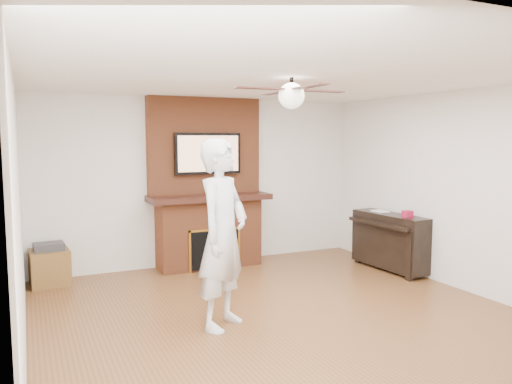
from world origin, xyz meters
name	(u,v)px	position (x,y,z in m)	size (l,w,h in m)	color
room_shell	(291,203)	(0.00, 0.00, 1.25)	(5.36, 5.86, 2.86)	#583419
fireplace	(207,200)	(0.00, 2.55, 1.00)	(1.78, 0.64, 2.50)	brown
tv	(208,154)	(0.00, 2.50, 1.68)	(1.00, 0.08, 0.60)	black
ceiling_fan	(291,95)	(0.00, 0.00, 2.33)	(1.21, 1.21, 0.31)	black
person	(223,234)	(-0.68, 0.17, 0.95)	(0.69, 0.46, 1.90)	silver
side_table	(50,265)	(-2.20, 2.48, 0.25)	(0.51, 0.51, 0.55)	brown
piano	(390,240)	(2.30, 1.19, 0.44)	(0.54, 1.28, 0.91)	black
cable_box	(219,193)	(0.15, 2.45, 1.10)	(0.33, 0.19, 0.05)	silver
candle_orange	(199,266)	(-0.21, 2.35, 0.06)	(0.06, 0.06, 0.11)	#CD5618
candle_green	(204,266)	(-0.12, 2.38, 0.04)	(0.07, 0.07, 0.08)	#307A36
candle_cream	(220,265)	(0.10, 2.31, 0.05)	(0.08, 0.08, 0.10)	#F6DDC4
candle_blue	(229,265)	(0.25, 2.33, 0.03)	(0.06, 0.06, 0.07)	#3847A8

